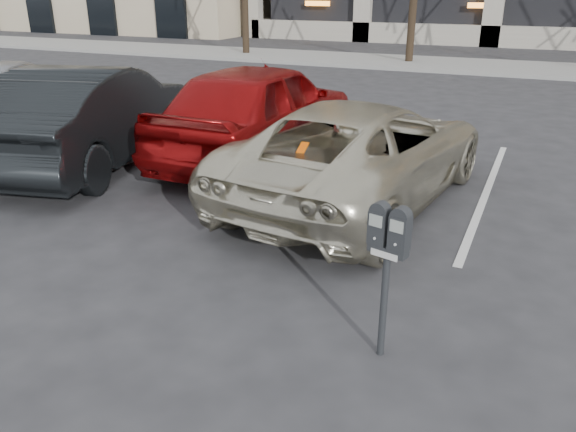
% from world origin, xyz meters
% --- Properties ---
extents(ground, '(140.00, 140.00, 0.00)m').
position_xyz_m(ground, '(0.00, 0.00, 0.00)').
color(ground, '#28282B').
rests_on(ground, ground).
extents(sidewalk, '(80.00, 4.00, 0.12)m').
position_xyz_m(sidewalk, '(0.00, 16.00, 0.06)').
color(sidewalk, gray).
rests_on(sidewalk, ground).
extents(stall_lines, '(16.90, 5.20, 0.00)m').
position_xyz_m(stall_lines, '(-1.40, 2.30, 0.01)').
color(stall_lines, silver).
rests_on(stall_lines, ground).
extents(parking_meter, '(0.34, 0.19, 1.25)m').
position_xyz_m(parking_meter, '(1.08, -2.07, 0.96)').
color(parking_meter, black).
rests_on(parking_meter, ground).
extents(suv_silver, '(2.82, 5.12, 1.36)m').
position_xyz_m(suv_silver, '(-0.18, 1.25, 0.68)').
color(suv_silver, beige).
rests_on(suv_silver, ground).
extents(car_red, '(2.00, 4.86, 1.65)m').
position_xyz_m(car_red, '(-2.34, 2.49, 0.82)').
color(car_red, maroon).
rests_on(car_red, ground).
extents(car_dark, '(2.85, 5.10, 1.59)m').
position_xyz_m(car_dark, '(-4.68, 1.09, 0.80)').
color(car_dark, black).
rests_on(car_dark, ground).
extents(car_silver, '(3.30, 4.75, 1.28)m').
position_xyz_m(car_silver, '(-8.72, 2.91, 0.64)').
color(car_silver, '#B2B5BA').
rests_on(car_silver, ground).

